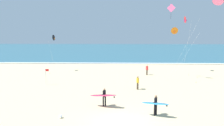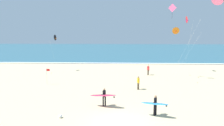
# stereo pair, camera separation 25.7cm
# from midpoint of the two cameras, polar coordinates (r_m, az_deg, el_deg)

# --- Properties ---
(ground_plane) EXTENTS (160.00, 160.00, 0.00)m
(ground_plane) POSITION_cam_midpoint_polar(r_m,az_deg,el_deg) (16.72, 2.35, -15.73)
(ground_plane) COLOR #D1BA8E
(ocean_water) EXTENTS (160.00, 60.00, 0.08)m
(ocean_water) POSITION_cam_midpoint_polar(r_m,az_deg,el_deg) (73.92, 2.44, 3.49)
(ocean_water) COLOR #2D6075
(ocean_water) RESTS_ON ground
(shoreline_foam) EXTENTS (160.00, 1.07, 0.01)m
(shoreline_foam) POSITION_cam_midpoint_polar(r_m,az_deg,el_deg) (44.43, 2.43, -0.04)
(shoreline_foam) COLOR white
(shoreline_foam) RESTS_ON ocean_water
(surfer_lead) EXTENTS (2.55, 1.20, 1.71)m
(surfer_lead) POSITION_cam_midpoint_polar(r_m,az_deg,el_deg) (19.62, -1.89, -8.65)
(surfer_lead) COLOR black
(surfer_lead) RESTS_ON ground
(surfer_trailing) EXTENTS (2.23, 1.16, 1.71)m
(surfer_trailing) POSITION_cam_midpoint_polar(r_m,az_deg,el_deg) (17.93, 11.81, -10.60)
(surfer_trailing) COLOR black
(surfer_trailing) RESTS_ON ground
(kite_delta_amber_near) EXTENTS (4.10, 0.44, 7.34)m
(kite_delta_amber_near) POSITION_cam_midpoint_polar(r_m,az_deg,el_deg) (32.32, 16.88, 8.20)
(kite_delta_amber_near) COLOR orange
(kite_delta_amber_near) RESTS_ON ground
(kite_delta_scarlet_mid) EXTENTS (0.40, 3.58, 9.12)m
(kite_delta_scarlet_mid) POSITION_cam_midpoint_polar(r_m,az_deg,el_deg) (37.14, 19.57, 10.78)
(kite_delta_scarlet_mid) COLOR red
(kite_delta_scarlet_mid) RESTS_ON ground
(kite_diamond_rose_high) EXTENTS (3.82, 2.03, 10.42)m
(kite_diamond_rose_high) POSITION_cam_midpoint_polar(r_m,az_deg,el_deg) (30.58, 16.28, 13.13)
(kite_diamond_rose_high) COLOR pink
(kite_diamond_rose_high) RESTS_ON ground
(kite_delta_charcoal_low) EXTENTS (0.55, 2.52, 6.14)m
(kite_delta_charcoal_low) POSITION_cam_midpoint_polar(r_m,az_deg,el_deg) (37.01, -14.66, 6.52)
(kite_delta_charcoal_low) COLOR black
(kite_delta_charcoal_low) RESTS_ON ground
(bystander_red_top) EXTENTS (0.34, 0.41, 1.59)m
(bystander_red_top) POSITION_cam_midpoint_polar(r_m,az_deg,el_deg) (33.54, 9.83, -1.82)
(bystander_red_top) COLOR #4C3D2D
(bystander_red_top) RESTS_ON ground
(bystander_yellow_top) EXTENTS (0.27, 0.48, 1.59)m
(bystander_yellow_top) POSITION_cam_midpoint_polar(r_m,az_deg,el_deg) (25.32, 7.30, -5.25)
(bystander_yellow_top) COLOR #4C3D2D
(bystander_yellow_top) RESTS_ON ground
(lifeguard_flag) EXTENTS (0.45, 0.05, 2.10)m
(lifeguard_flag) POSITION_cam_midpoint_polar(r_m,az_deg,el_deg) (28.48, -16.67, -3.04)
(lifeguard_flag) COLOR silver
(lifeguard_flag) RESTS_ON ground
(beach_ball) EXTENTS (0.28, 0.28, 0.28)m
(beach_ball) POSITION_cam_midpoint_polar(r_m,az_deg,el_deg) (18.00, -13.20, -13.64)
(beach_ball) COLOR white
(beach_ball) RESTS_ON ground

